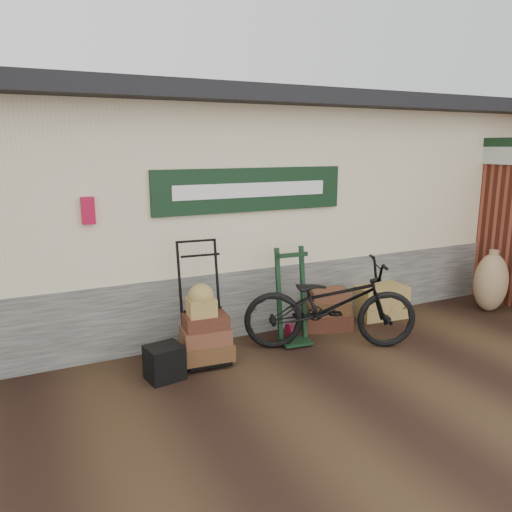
{
  "coord_description": "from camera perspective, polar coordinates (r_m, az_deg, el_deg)",
  "views": [
    {
      "loc": [
        -3.05,
        -4.75,
        2.5
      ],
      "look_at": [
        -0.27,
        0.9,
        1.1
      ],
      "focal_mm": 35.0,
      "sensor_mm": 36.0,
      "label": 1
    }
  ],
  "objects": [
    {
      "name": "burlap_sack_left",
      "position": [
        8.45,
        25.26,
        -2.74
      ],
      "size": [
        0.64,
        0.57,
        0.9
      ],
      "primitive_type": "ellipsoid",
      "rotation": [
        0.0,
        0.0,
        0.19
      ],
      "color": "#866148",
      "rests_on": "ground"
    },
    {
      "name": "green_barrow",
      "position": [
        6.4,
        4.18,
        -4.6
      ],
      "size": [
        0.48,
        0.41,
        1.23
      ],
      "primitive_type": null,
      "rotation": [
        0.0,
        0.0,
        -0.09
      ],
      "color": "black",
      "rests_on": "ground"
    },
    {
      "name": "ground",
      "position": [
        6.17,
        6.08,
        -11.43
      ],
      "size": [
        80.0,
        80.0,
        0.0
      ],
      "primitive_type": "plane",
      "color": "black",
      "rests_on": "ground"
    },
    {
      "name": "suitcase_stack",
      "position": [
        7.02,
        8.08,
        -5.97
      ],
      "size": [
        0.74,
        0.59,
        0.58
      ],
      "primitive_type": null,
      "rotation": [
        0.0,
        0.0,
        -0.31
      ],
      "color": "#3D1E13",
      "rests_on": "ground"
    },
    {
      "name": "bicycle",
      "position": [
        6.29,
        8.51,
        -4.93
      ],
      "size": [
        1.58,
        2.28,
        1.26
      ],
      "primitive_type": "imported",
      "rotation": [
        0.0,
        0.0,
        1.15
      ],
      "color": "black",
      "rests_on": "ground"
    },
    {
      "name": "wicker_hamper",
      "position": [
        7.66,
        13.98,
        -5.03
      ],
      "size": [
        0.77,
        0.55,
        0.48
      ],
      "primitive_type": "cube",
      "rotation": [
        0.0,
        0.0,
        -0.1
      ],
      "color": "olive",
      "rests_on": "ground"
    },
    {
      "name": "porter_trolley",
      "position": [
        5.87,
        -6.25,
        -5.12
      ],
      "size": [
        0.77,
        0.61,
        1.45
      ],
      "primitive_type": null,
      "rotation": [
        0.0,
        0.0,
        -0.09
      ],
      "color": "black",
      "rests_on": "ground"
    },
    {
      "name": "brick_outbuilding",
      "position": [
        9.84,
        26.17,
        4.25
      ],
      "size": [
        1.71,
        4.51,
        2.62
      ],
      "color": "maroon",
      "rests_on": "ground"
    },
    {
      "name": "station_building",
      "position": [
        8.13,
        -4.06,
        6.24
      ],
      "size": [
        14.4,
        4.1,
        3.2
      ],
      "color": "#4C4C47",
      "rests_on": "ground"
    },
    {
      "name": "black_trunk",
      "position": [
        5.64,
        -10.42,
        -11.88
      ],
      "size": [
        0.43,
        0.38,
        0.38
      ],
      "primitive_type": "cube",
      "rotation": [
        0.0,
        0.0,
        0.16
      ],
      "color": "black",
      "rests_on": "ground"
    }
  ]
}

